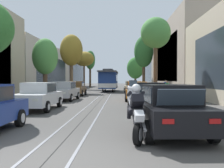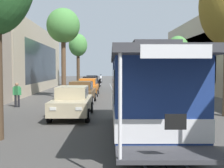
{
  "view_description": "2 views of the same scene",
  "coord_description": "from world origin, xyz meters",
  "px_view_note": "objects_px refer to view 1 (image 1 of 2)",
  "views": [
    {
      "loc": [
        1.56,
        -4.77,
        1.73
      ],
      "look_at": [
        0.55,
        28.65,
        1.15
      ],
      "focal_mm": 38.15,
      "sensor_mm": 36.0,
      "label": 1
    },
    {
      "loc": [
        1.57,
        41.32,
        2.47
      ],
      "look_at": [
        0.82,
        16.36,
        1.12
      ],
      "focal_mm": 44.71,
      "sensor_mm": 36.0,
      "label": 2
    }
  ],
  "objects_px": {
    "parked_car_black_near_right": "(169,108)",
    "street_tree_kerb_left_mid": "(71,51)",
    "street_tree_kerb_left_fourth": "(84,59)",
    "fire_hydrant": "(8,104)",
    "street_tree_kerb_right_mid": "(144,52)",
    "cable_car_trolley": "(109,80)",
    "pedestrian_on_left_pavement": "(46,86)",
    "parked_car_orange_mid_right": "(137,91)",
    "parked_car_black_second_right": "(148,96)",
    "parked_car_silver_mid_left": "(64,91)",
    "parked_car_white_second_left": "(39,96)",
    "parked_car_brown_fourth_right": "(134,88)",
    "pedestrian_crossing_far": "(167,87)",
    "street_tree_kerb_left_far": "(90,61)",
    "motorcycle_with_rider": "(135,109)",
    "street_tree_kerb_left_second": "(45,57)",
    "street_tree_kerb_right_fourth": "(135,68)",
    "pedestrian_on_right_pavement": "(166,86)",
    "street_tree_kerb_right_second": "(156,34)",
    "parked_car_beige_fifth_right": "(131,87)"
  },
  "relations": [
    {
      "from": "street_tree_kerb_left_far",
      "to": "street_tree_kerb_right_mid",
      "type": "distance_m",
      "value": 21.42
    },
    {
      "from": "parked_car_silver_mid_left",
      "to": "fire_hydrant",
      "type": "bearing_deg",
      "value": -101.39
    },
    {
      "from": "parked_car_black_second_right",
      "to": "street_tree_kerb_left_mid",
      "type": "relative_size",
      "value": 0.56
    },
    {
      "from": "street_tree_kerb_left_second",
      "to": "pedestrian_on_left_pavement",
      "type": "height_order",
      "value": "street_tree_kerb_left_second"
    },
    {
      "from": "street_tree_kerb_right_second",
      "to": "fire_hydrant",
      "type": "xyz_separation_m",
      "value": [
        -9.5,
        -9.52,
        -5.58
      ]
    },
    {
      "from": "street_tree_kerb_right_fourth",
      "to": "pedestrian_on_left_pavement",
      "type": "distance_m",
      "value": 26.79
    },
    {
      "from": "parked_car_orange_mid_right",
      "to": "pedestrian_on_left_pavement",
      "type": "relative_size",
      "value": 2.54
    },
    {
      "from": "street_tree_kerb_left_second",
      "to": "street_tree_kerb_right_fourth",
      "type": "distance_m",
      "value": 32.39
    },
    {
      "from": "parked_car_white_second_left",
      "to": "street_tree_kerb_right_fourth",
      "type": "distance_m",
      "value": 39.28
    },
    {
      "from": "pedestrian_crossing_far",
      "to": "street_tree_kerb_left_mid",
      "type": "bearing_deg",
      "value": 162.38
    },
    {
      "from": "parked_car_brown_fourth_right",
      "to": "pedestrian_on_right_pavement",
      "type": "relative_size",
      "value": 2.61
    },
    {
      "from": "street_tree_kerb_right_second",
      "to": "street_tree_kerb_left_second",
      "type": "bearing_deg",
      "value": -172.99
    },
    {
      "from": "parked_car_black_near_right",
      "to": "street_tree_kerb_right_mid",
      "type": "xyz_separation_m",
      "value": [
        2.13,
        28.57,
        5.12
      ]
    },
    {
      "from": "parked_car_black_near_right",
      "to": "fire_hydrant",
      "type": "distance_m",
      "value": 9.24
    },
    {
      "from": "street_tree_kerb_left_mid",
      "to": "pedestrian_on_left_pavement",
      "type": "xyz_separation_m",
      "value": [
        -2.4,
        -3.47,
        -4.66
      ]
    },
    {
      "from": "cable_car_trolley",
      "to": "street_tree_kerb_left_mid",
      "type": "bearing_deg",
      "value": -141.21
    },
    {
      "from": "street_tree_kerb_left_second",
      "to": "pedestrian_on_right_pavement",
      "type": "bearing_deg",
      "value": 39.93
    },
    {
      "from": "parked_car_black_near_right",
      "to": "pedestrian_on_left_pavement",
      "type": "xyz_separation_m",
      "value": [
        -10.44,
        20.57,
        0.18
      ]
    },
    {
      "from": "parked_car_black_near_right",
      "to": "street_tree_kerb_left_mid",
      "type": "bearing_deg",
      "value": 108.48
    },
    {
      "from": "street_tree_kerb_left_far",
      "to": "street_tree_kerb_right_fourth",
      "type": "xyz_separation_m",
      "value": [
        10.27,
        -3.15,
        -1.88
      ]
    },
    {
      "from": "fire_hydrant",
      "to": "parked_car_black_second_right",
      "type": "bearing_deg",
      "value": 5.34
    },
    {
      "from": "parked_car_black_near_right",
      "to": "parked_car_brown_fourth_right",
      "type": "height_order",
      "value": "same"
    },
    {
      "from": "pedestrian_on_right_pavement",
      "to": "pedestrian_on_left_pavement",
      "type": "bearing_deg",
      "value": -166.72
    },
    {
      "from": "parked_car_silver_mid_left",
      "to": "street_tree_kerb_left_second",
      "type": "xyz_separation_m",
      "value": [
        -1.98,
        1.08,
        2.97
      ]
    },
    {
      "from": "street_tree_kerb_left_far",
      "to": "motorcycle_with_rider",
      "type": "bearing_deg",
      "value": -81.52
    },
    {
      "from": "pedestrian_on_left_pavement",
      "to": "street_tree_kerb_left_far",
      "type": "bearing_deg",
      "value": 85.52
    },
    {
      "from": "parked_car_orange_mid_right",
      "to": "parked_car_white_second_left",
      "type": "bearing_deg",
      "value": -134.15
    },
    {
      "from": "parked_car_beige_fifth_right",
      "to": "pedestrian_crossing_far",
      "type": "height_order",
      "value": "pedestrian_crossing_far"
    },
    {
      "from": "parked_car_orange_mid_right",
      "to": "fire_hydrant",
      "type": "height_order",
      "value": "parked_car_orange_mid_right"
    },
    {
      "from": "fire_hydrant",
      "to": "parked_car_silver_mid_left",
      "type": "bearing_deg",
      "value": 78.61
    },
    {
      "from": "cable_car_trolley",
      "to": "pedestrian_on_left_pavement",
      "type": "relative_size",
      "value": 5.29
    },
    {
      "from": "street_tree_kerb_left_fourth",
      "to": "parked_car_black_second_right",
      "type": "bearing_deg",
      "value": -74.83
    },
    {
      "from": "parked_car_white_second_left",
      "to": "pedestrian_crossing_far",
      "type": "relative_size",
      "value": 2.75
    },
    {
      "from": "street_tree_kerb_left_mid",
      "to": "street_tree_kerb_left_fourth",
      "type": "bearing_deg",
      "value": 89.84
    },
    {
      "from": "street_tree_kerb_right_mid",
      "to": "cable_car_trolley",
      "type": "relative_size",
      "value": 0.92
    },
    {
      "from": "parked_car_white_second_left",
      "to": "street_tree_kerb_left_fourth",
      "type": "xyz_separation_m",
      "value": [
        -1.74,
        29.6,
        4.72
      ]
    },
    {
      "from": "parked_car_silver_mid_left",
      "to": "street_tree_kerb_left_second",
      "type": "bearing_deg",
      "value": 151.38
    },
    {
      "from": "parked_car_orange_mid_right",
      "to": "motorcycle_with_rider",
      "type": "bearing_deg",
      "value": -94.41
    },
    {
      "from": "parked_car_black_near_right",
      "to": "street_tree_kerb_left_mid",
      "type": "height_order",
      "value": "street_tree_kerb_left_mid"
    },
    {
      "from": "parked_car_brown_fourth_right",
      "to": "street_tree_kerb_right_mid",
      "type": "distance_m",
      "value": 11.69
    },
    {
      "from": "parked_car_black_second_right",
      "to": "pedestrian_crossing_far",
      "type": "height_order",
      "value": "pedestrian_crossing_far"
    },
    {
      "from": "parked_car_beige_fifth_right",
      "to": "parked_car_black_near_right",
      "type": "bearing_deg",
      "value": -90.02
    },
    {
      "from": "parked_car_silver_mid_left",
      "to": "street_tree_kerb_left_second",
      "type": "relative_size",
      "value": 0.81
    },
    {
      "from": "pedestrian_crossing_far",
      "to": "street_tree_kerb_right_fourth",
      "type": "bearing_deg",
      "value": 94.97
    },
    {
      "from": "parked_car_black_near_right",
      "to": "pedestrian_on_right_pavement",
      "type": "height_order",
      "value": "pedestrian_on_right_pavement"
    },
    {
      "from": "street_tree_kerb_left_mid",
      "to": "pedestrian_on_right_pavement",
      "type": "relative_size",
      "value": 4.63
    },
    {
      "from": "street_tree_kerb_left_fourth",
      "to": "fire_hydrant",
      "type": "relative_size",
      "value": 8.21
    },
    {
      "from": "parked_car_white_second_left",
      "to": "fire_hydrant",
      "type": "height_order",
      "value": "parked_car_white_second_left"
    },
    {
      "from": "street_tree_kerb_left_fourth",
      "to": "street_tree_kerb_left_far",
      "type": "xyz_separation_m",
      "value": [
        -0.35,
        11.81,
        0.64
      ]
    },
    {
      "from": "street_tree_kerb_left_fourth",
      "to": "pedestrian_on_left_pavement",
      "type": "relative_size",
      "value": 3.98
    }
  ]
}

